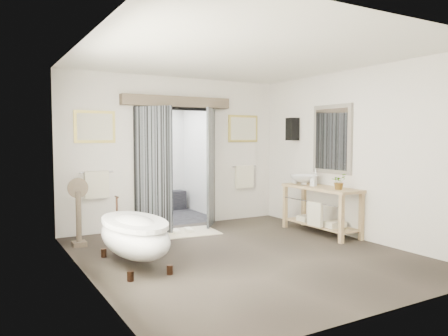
{
  "coord_description": "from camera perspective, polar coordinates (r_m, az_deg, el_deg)",
  "views": [
    {
      "loc": [
        -3.43,
        -5.35,
        1.72
      ],
      "look_at": [
        0.0,
        0.6,
        1.25
      ],
      "focal_mm": 35.0,
      "sensor_mm": 36.0,
      "label": 1
    }
  ],
  "objects": [
    {
      "name": "ground_plane",
      "position": [
        6.59,
        2.66,
        -11.23
      ],
      "size": [
        5.0,
        5.0,
        0.0
      ],
      "primitive_type": "plane",
      "color": "#453D33"
    },
    {
      "name": "room_shell",
      "position": [
        6.25,
        2.99,
        5.17
      ],
      "size": [
        4.52,
        5.02,
        2.91
      ],
      "color": "silver",
      "rests_on": "ground_plane"
    },
    {
      "name": "shower_room",
      "position": [
        9.99,
        -9.77,
        -0.81
      ],
      "size": [
        2.22,
        2.01,
        2.51
      ],
      "color": "black",
      "rests_on": "ground_plane"
    },
    {
      "name": "back_wall_dressing",
      "position": [
        8.4,
        -5.86,
        2.83
      ],
      "size": [
        3.82,
        0.73,
        2.52
      ],
      "color": "black",
      "rests_on": "ground_plane"
    },
    {
      "name": "clawfoot_tub",
      "position": [
        6.08,
        -11.66,
        -8.56
      ],
      "size": [
        0.78,
        1.74,
        0.85
      ],
      "color": "#301C12",
      "rests_on": "ground_plane"
    },
    {
      "name": "vanity",
      "position": [
        8.06,
        12.47,
        -4.85
      ],
      "size": [
        0.57,
        1.6,
        0.85
      ],
      "color": "tan",
      "rests_on": "ground_plane"
    },
    {
      "name": "pedestal_mirror",
      "position": [
        7.34,
        -18.46,
        -6.09
      ],
      "size": [
        0.32,
        0.21,
        1.09
      ],
      "color": "brown",
      "rests_on": "ground_plane"
    },
    {
      "name": "rug",
      "position": [
        8.05,
        -5.25,
        -8.38
      ],
      "size": [
        1.26,
        0.9,
        0.01
      ],
      "primitive_type": "cube",
      "rotation": [
        0.0,
        0.0,
        -0.08
      ],
      "color": "beige",
      "rests_on": "ground_plane"
    },
    {
      "name": "slippers",
      "position": [
        8.05,
        -5.45,
        -8.13
      ],
      "size": [
        0.42,
        0.3,
        0.05
      ],
      "color": "white",
      "rests_on": "rug"
    },
    {
      "name": "basin",
      "position": [
        8.32,
        10.4,
        -1.52
      ],
      "size": [
        0.67,
        0.67,
        0.18
      ],
      "primitive_type": "imported",
      "rotation": [
        0.0,
        0.0,
        -0.34
      ],
      "color": "white",
      "rests_on": "vanity"
    },
    {
      "name": "plant",
      "position": [
        7.63,
        14.78,
        -1.72
      ],
      "size": [
        0.28,
        0.26,
        0.28
      ],
      "primitive_type": "imported",
      "rotation": [
        0.0,
        0.0,
        0.19
      ],
      "color": "gray",
      "rests_on": "vanity"
    },
    {
      "name": "soap_bottle_a",
      "position": [
        8.07,
        11.6,
        -1.6
      ],
      "size": [
        0.12,
        0.12,
        0.21
      ],
      "primitive_type": "imported",
      "rotation": [
        0.0,
        0.0,
        0.29
      ],
      "color": "gray",
      "rests_on": "vanity"
    },
    {
      "name": "soap_bottle_b",
      "position": [
        8.49,
        9.26,
        -1.48
      ],
      "size": [
        0.12,
        0.12,
        0.16
      ],
      "primitive_type": "imported",
      "rotation": [
        0.0,
        0.0,
        -0.0
      ],
      "color": "gray",
      "rests_on": "vanity"
    }
  ]
}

